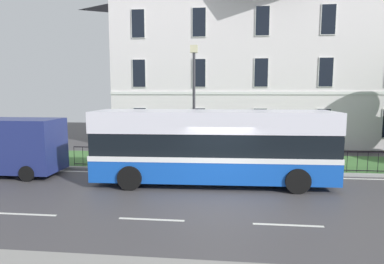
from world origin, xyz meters
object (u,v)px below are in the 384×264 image
at_px(street_lamp_post, 194,97).
at_px(white_panel_van, 11,147).
at_px(georgian_townhouse, 255,63).
at_px(single_decker_bus, 213,145).

bearing_deg(street_lamp_post, white_panel_van, -163.11).
height_order(georgian_townhouse, street_lamp_post, georgian_townhouse).
relative_size(single_decker_bus, white_panel_van, 1.99).
xyz_separation_m(georgian_townhouse, single_decker_bus, (-2.71, -12.81, -4.46)).
distance_m(single_decker_bus, street_lamp_post, 3.66).
xyz_separation_m(georgian_townhouse, white_panel_van, (-11.93, -12.39, -4.74)).
bearing_deg(single_decker_bus, white_panel_van, 175.39).
xyz_separation_m(white_panel_van, street_lamp_post, (8.15, 2.47, 2.25)).
distance_m(georgian_townhouse, street_lamp_post, 10.90).
relative_size(georgian_townhouse, street_lamp_post, 3.38).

